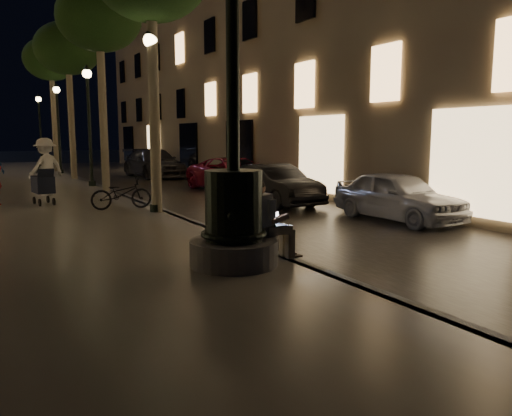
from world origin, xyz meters
TOP-DOWN VIEW (x-y plane):
  - ground at (0.00, 15.00)m, footprint 120.00×120.00m
  - cobble_lane at (3.00, 15.00)m, footprint 6.00×45.00m
  - curb_strip at (0.00, 15.00)m, footprint 0.25×45.00m
  - building_right at (10.00, 18.00)m, footprint 8.00×36.00m
  - fountain_lamppost at (-1.00, 2.00)m, footprint 1.40×1.40m
  - seated_man_laptop at (-0.39, 2.00)m, footprint 0.96×0.33m
  - tree_second at (-0.20, 14.00)m, footprint 3.00×3.00m
  - tree_third at (-0.30, 20.00)m, footprint 3.00×3.00m
  - tree_far at (-0.22, 26.00)m, footprint 3.00×3.00m
  - lamp_curb_a at (-0.30, 8.00)m, footprint 0.36×0.36m
  - lamp_curb_b at (-0.30, 16.00)m, footprint 0.36×0.36m
  - lamp_curb_c at (-0.30, 24.00)m, footprint 0.36×0.36m
  - lamp_curb_d at (-0.30, 32.00)m, footprint 0.36×0.36m
  - stroller at (-2.72, 10.96)m, footprint 0.59×1.18m
  - car_front at (5.20, 4.60)m, footprint 1.56×3.86m
  - car_second at (4.00, 8.84)m, footprint 1.42×3.98m
  - car_third at (4.68, 13.00)m, footprint 2.59×5.03m
  - car_rear at (4.00, 21.18)m, footprint 2.28×5.32m
  - pedestrian_white at (-2.32, 13.43)m, footprint 1.45×1.25m
  - bicycle at (-0.96, 8.93)m, footprint 1.70×0.76m

SIDE VIEW (x-z plane):
  - ground at x=0.00m, z-range 0.00..0.00m
  - cobble_lane at x=3.00m, z-range 0.00..0.02m
  - curb_strip at x=0.00m, z-range 0.00..0.20m
  - bicycle at x=-0.96m, z-range 0.20..1.07m
  - car_second at x=4.00m, z-range 0.00..1.31m
  - car_front at x=5.20m, z-range 0.00..1.31m
  - car_third at x=4.68m, z-range 0.00..1.36m
  - car_rear at x=4.00m, z-range 0.00..1.53m
  - stroller at x=-2.72m, z-range 0.20..1.39m
  - seated_man_laptop at x=-0.39m, z-range 0.24..1.57m
  - pedestrian_white at x=-2.32m, z-range 0.20..2.15m
  - fountain_lamppost at x=-1.00m, z-range -1.39..3.81m
  - lamp_curb_a at x=-0.30m, z-range 0.83..5.64m
  - lamp_curb_b at x=-0.30m, z-range 0.83..5.64m
  - lamp_curb_c at x=-0.30m, z-range 0.83..5.64m
  - lamp_curb_d at x=-0.30m, z-range 0.83..5.64m
  - tree_third at x=-0.30m, z-range 2.54..9.74m
  - tree_second at x=-0.20m, z-range 2.63..10.03m
  - tree_far at x=-0.22m, z-range 2.68..10.18m
  - building_right at x=10.00m, z-range 0.00..15.00m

